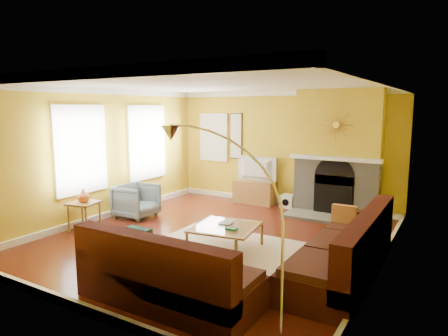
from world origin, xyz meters
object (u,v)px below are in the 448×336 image
Objects in this scene: coffee_table at (225,237)px; side_table at (84,216)px; armchair at (136,201)px; media_console at (255,192)px; arc_lamp at (228,237)px; sectional_sofa at (256,239)px.

coffee_table is 1.82× the size of side_table.
armchair is 1.41× the size of side_table.
coffee_table is at bearing -72.12° from media_console.
arc_lamp is at bearing -22.40° from side_table.
sectional_sofa is 4.76× the size of armchair.
armchair is at bearing 143.54° from arc_lamp.
arc_lamp is at bearing -66.31° from media_console.
coffee_table is 1.29× the size of armchair.
media_console is at bearing 116.57° from sectional_sofa.
coffee_table is at bearing 10.12° from side_table.
media_console is 1.82× the size of side_table.
coffee_table is at bearing 121.06° from arc_lamp.
media_console is 4.02m from side_table.
media_console is (-1.00, 3.10, 0.08)m from coffee_table.
armchair is (-3.40, 1.20, -0.10)m from sectional_sofa.
sectional_sofa reaches higher than coffee_table.
arc_lamp is (3.92, -2.90, 0.71)m from armchair.
sectional_sofa is at bearing -0.00° from side_table.
sectional_sofa is at bearing -32.01° from coffee_table.
armchair is 0.37× the size of arc_lamp.
sectional_sofa is 3.60m from side_table.
coffee_table is 3.26m from media_console.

